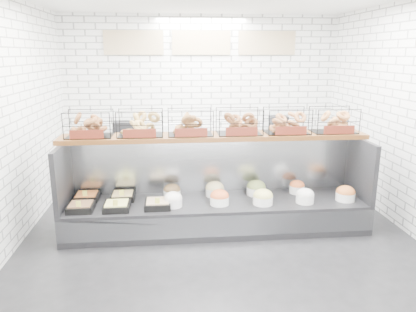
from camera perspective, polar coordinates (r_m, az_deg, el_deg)
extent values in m
plane|color=black|center=(5.36, 1.55, -11.37)|extent=(5.50, 5.50, 0.00)
cube|color=white|center=(7.61, -0.94, 8.09)|extent=(5.00, 0.02, 3.00)
cube|color=white|center=(5.22, -26.78, 3.72)|extent=(0.02, 5.50, 3.00)
cube|color=white|center=(5.77, 27.21, 4.54)|extent=(0.02, 5.50, 3.00)
cube|color=beige|center=(7.54, -10.42, 15.42)|extent=(1.05, 0.03, 0.42)
cube|color=beige|center=(7.54, -0.95, 15.65)|extent=(1.05, 0.03, 0.42)
cube|color=beige|center=(7.73, 8.29, 15.47)|extent=(1.05, 0.03, 0.42)
cube|color=black|center=(5.55, 1.18, -8.17)|extent=(4.00, 0.90, 0.40)
cube|color=#93969B|center=(5.15, 1.75, -9.80)|extent=(4.00, 0.03, 0.28)
cube|color=#93969B|center=(5.74, 0.73, -1.07)|extent=(4.00, 0.08, 0.80)
cube|color=black|center=(5.49, -19.70, -2.65)|extent=(0.06, 0.90, 0.80)
cube|color=black|center=(5.91, 20.56, -1.56)|extent=(0.06, 0.90, 0.80)
cube|color=black|center=(5.36, -17.44, -6.93)|extent=(0.32, 0.32, 0.08)
cube|color=brown|center=(5.35, -17.47, -6.58)|extent=(0.27, 0.27, 0.04)
cube|color=#E8E050|center=(5.23, -17.76, -6.44)|extent=(0.06, 0.01, 0.08)
cube|color=black|center=(5.71, -16.66, -5.56)|extent=(0.31, 0.31, 0.08)
cube|color=#CF6B2B|center=(5.70, -16.69, -5.23)|extent=(0.26, 0.26, 0.04)
cube|color=#E8E050|center=(5.58, -16.93, -5.06)|extent=(0.06, 0.01, 0.08)
cube|color=black|center=(5.28, -12.70, -6.94)|extent=(0.32, 0.32, 0.08)
cube|color=#ECEB79|center=(5.27, -12.73, -6.59)|extent=(0.28, 0.28, 0.04)
cube|color=#E8E050|center=(5.14, -12.91, -6.46)|extent=(0.06, 0.01, 0.08)
cube|color=black|center=(5.61, -11.88, -5.62)|extent=(0.31, 0.31, 0.08)
cube|color=#E6C775|center=(5.60, -11.90, -5.28)|extent=(0.26, 0.26, 0.04)
cube|color=#E8E050|center=(5.48, -12.05, -5.11)|extent=(0.06, 0.01, 0.08)
cube|color=black|center=(5.26, -7.08, -6.77)|extent=(0.33, 0.33, 0.08)
cube|color=tan|center=(5.25, -7.09, -6.42)|extent=(0.28, 0.28, 0.04)
cube|color=#E8E050|center=(5.12, -7.14, -6.29)|extent=(0.06, 0.01, 0.08)
cylinder|color=white|center=(5.27, -4.91, -6.49)|extent=(0.23, 0.23, 0.11)
ellipsoid|color=white|center=(5.25, -4.92, -5.88)|extent=(0.23, 0.23, 0.16)
cylinder|color=white|center=(5.58, -5.08, -5.31)|extent=(0.24, 0.24, 0.11)
ellipsoid|color=brown|center=(5.56, -5.10, -4.73)|extent=(0.23, 0.23, 0.16)
cylinder|color=white|center=(5.32, 1.62, -6.25)|extent=(0.25, 0.25, 0.11)
ellipsoid|color=#D65D2D|center=(5.30, 1.62, -5.64)|extent=(0.25, 0.25, 0.17)
cylinder|color=white|center=(5.63, 0.96, -5.05)|extent=(0.26, 0.26, 0.11)
ellipsoid|color=#D4C182|center=(5.61, 0.96, -4.47)|extent=(0.25, 0.25, 0.18)
cylinder|color=white|center=(5.37, 7.73, -6.16)|extent=(0.26, 0.26, 0.11)
ellipsoid|color=#D4CD6C|center=(5.35, 7.75, -5.55)|extent=(0.26, 0.26, 0.18)
cylinder|color=white|center=(5.71, 6.79, -4.86)|extent=(0.27, 0.27, 0.11)
ellipsoid|color=olive|center=(5.70, 6.80, -4.29)|extent=(0.26, 0.26, 0.18)
cylinder|color=white|center=(5.52, 13.47, -5.86)|extent=(0.24, 0.24, 0.11)
ellipsoid|color=silver|center=(5.50, 13.50, -5.27)|extent=(0.23, 0.23, 0.16)
cylinder|color=white|center=(5.87, 12.38, -4.59)|extent=(0.21, 0.21, 0.11)
ellipsoid|color=#D8622D|center=(5.85, 12.41, -4.03)|extent=(0.21, 0.21, 0.15)
cylinder|color=white|center=(5.76, 18.74, -5.39)|extent=(0.26, 0.26, 0.11)
ellipsoid|color=#CC682B|center=(5.74, 18.79, -4.83)|extent=(0.25, 0.25, 0.18)
cube|color=#4B2810|center=(5.46, 0.96, 2.77)|extent=(4.10, 0.50, 0.06)
cube|color=black|center=(5.49, -16.39, 4.37)|extent=(0.60, 0.38, 0.34)
cube|color=#581C10|center=(5.31, -16.71, 2.94)|extent=(0.42, 0.02, 0.11)
cube|color=black|center=(5.40, -9.51, 4.61)|extent=(0.60, 0.38, 0.34)
cube|color=#581C10|center=(5.22, -9.61, 3.16)|extent=(0.42, 0.02, 0.11)
cube|color=black|center=(5.39, -2.51, 4.78)|extent=(0.60, 0.38, 0.34)
cube|color=#581C10|center=(5.21, -2.38, 3.33)|extent=(0.42, 0.02, 0.11)
cube|color=black|center=(5.47, 4.41, 4.88)|extent=(0.60, 0.38, 0.34)
cube|color=#581C10|center=(5.29, 4.76, 3.45)|extent=(0.42, 0.02, 0.11)
cube|color=black|center=(5.62, 11.05, 4.91)|extent=(0.60, 0.38, 0.34)
cube|color=#581C10|center=(5.44, 11.60, 3.52)|extent=(0.42, 0.02, 0.11)
cube|color=black|center=(5.84, 17.27, 4.88)|extent=(0.60, 0.38, 0.34)
cube|color=#581C10|center=(5.67, 17.97, 3.54)|extent=(0.42, 0.02, 0.11)
cube|color=#93969B|center=(7.49, -0.71, -0.19)|extent=(4.00, 0.60, 0.90)
cube|color=black|center=(7.38, -11.57, 3.84)|extent=(0.40, 0.30, 0.24)
cube|color=silver|center=(7.34, -5.26, 3.77)|extent=(0.35, 0.28, 0.18)
cylinder|color=#C66A31|center=(7.52, 4.52, 4.20)|extent=(0.09, 0.09, 0.22)
cube|color=black|center=(7.61, 9.88, 4.46)|extent=(0.30, 0.30, 0.30)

